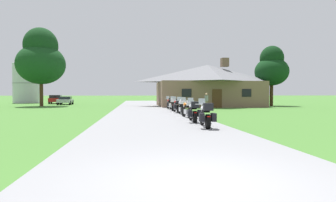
% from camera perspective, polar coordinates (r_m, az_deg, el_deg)
% --- Properties ---
extents(ground_plane, '(500.00, 500.00, 0.00)m').
position_cam_1_polar(ground_plane, '(24.84, -4.07, -2.19)').
color(ground_plane, '#42752D').
extents(asphalt_driveway, '(6.40, 80.00, 0.06)m').
position_cam_1_polar(asphalt_driveway, '(22.85, -3.85, -2.43)').
color(asphalt_driveway, gray).
rests_on(asphalt_driveway, ground).
extents(motorcycle_white_nearest_to_camera, '(0.79, 2.08, 1.30)m').
position_cam_1_polar(motorcycle_white_nearest_to_camera, '(12.67, 7.71, -2.94)').
color(motorcycle_white_nearest_to_camera, black).
rests_on(motorcycle_white_nearest_to_camera, asphalt_driveway).
extents(motorcycle_white_second_in_row, '(0.76, 2.08, 1.30)m').
position_cam_1_polar(motorcycle_white_second_in_row, '(15.13, 5.21, -2.22)').
color(motorcycle_white_second_in_row, black).
rests_on(motorcycle_white_second_in_row, asphalt_driveway).
extents(motorcycle_orange_third_in_row, '(0.69, 2.08, 1.30)m').
position_cam_1_polar(motorcycle_orange_third_in_row, '(17.84, 3.98, -1.62)').
color(motorcycle_orange_third_in_row, black).
rests_on(motorcycle_orange_third_in_row, asphalt_driveway).
extents(motorcycle_silver_fourth_in_row, '(0.66, 2.08, 1.30)m').
position_cam_1_polar(motorcycle_silver_fourth_in_row, '(20.56, 2.77, -1.22)').
color(motorcycle_silver_fourth_in_row, black).
rests_on(motorcycle_silver_fourth_in_row, asphalt_driveway).
extents(motorcycle_red_fifth_in_row, '(0.81, 2.08, 1.30)m').
position_cam_1_polar(motorcycle_red_fifth_in_row, '(22.78, 1.86, -0.98)').
color(motorcycle_red_fifth_in_row, black).
rests_on(motorcycle_red_fifth_in_row, asphalt_driveway).
extents(motorcycle_green_sixth_in_row, '(0.83, 2.08, 1.30)m').
position_cam_1_polar(motorcycle_green_sixth_in_row, '(25.35, 0.96, -0.73)').
color(motorcycle_green_sixth_in_row, black).
rests_on(motorcycle_green_sixth_in_row, asphalt_driveway).
extents(motorcycle_red_farthest_in_row, '(0.83, 2.08, 1.30)m').
position_cam_1_polar(motorcycle_red_farthest_in_row, '(27.90, 0.38, -0.53)').
color(motorcycle_red_farthest_in_row, black).
rests_on(motorcycle_red_farthest_in_row, asphalt_driveway).
extents(stone_lodge, '(13.18, 8.80, 6.18)m').
position_cam_1_polar(stone_lodge, '(36.02, 8.07, 3.25)').
color(stone_lodge, brown).
rests_on(stone_lodge, ground).
extents(bystander_gray_shirt_near_lodge, '(0.42, 0.41, 1.67)m').
position_cam_1_polar(bystander_gray_shirt_near_lodge, '(28.56, 7.84, 0.15)').
color(bystander_gray_shirt_near_lodge, '#75664C').
rests_on(bystander_gray_shirt_near_lodge, ground).
extents(tree_right_of_lodge, '(4.35, 4.35, 7.89)m').
position_cam_1_polar(tree_right_of_lodge, '(39.42, 20.39, 6.38)').
color(tree_right_of_lodge, '#422D19').
rests_on(tree_right_of_lodge, ground).
extents(tree_left_far, '(5.94, 5.94, 9.94)m').
position_cam_1_polar(tree_left_far, '(39.17, -24.48, 7.86)').
color(tree_left_far, '#422D19').
rests_on(tree_left_far, ground).
extents(metal_silo_distant, '(4.33, 4.33, 7.89)m').
position_cam_1_polar(metal_silo_distant, '(54.61, -26.98, 3.79)').
color(metal_silo_distant, '#B2B7BC').
rests_on(metal_silo_distant, ground).
extents(parked_red_suv_far_left, '(2.58, 4.84, 1.40)m').
position_cam_1_polar(parked_red_suv_far_left, '(48.85, -21.91, 0.41)').
color(parked_red_suv_far_left, maroon).
rests_on(parked_red_suv_far_left, ground).
extents(parked_silver_sedan_far_left, '(2.20, 4.34, 1.20)m').
position_cam_1_polar(parked_silver_sedan_far_left, '(43.98, -20.20, 0.15)').
color(parked_silver_sedan_far_left, '#ADAFB7').
rests_on(parked_silver_sedan_far_left, ground).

